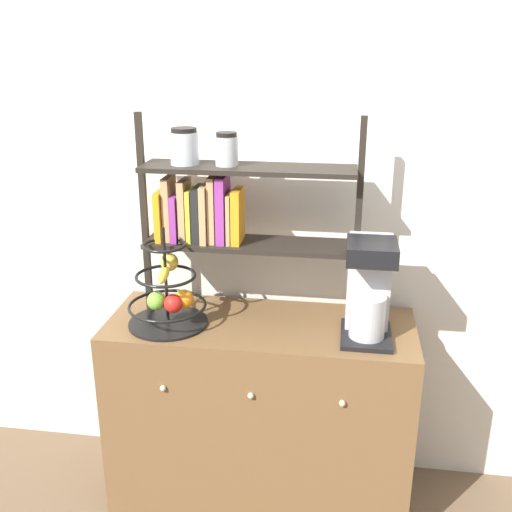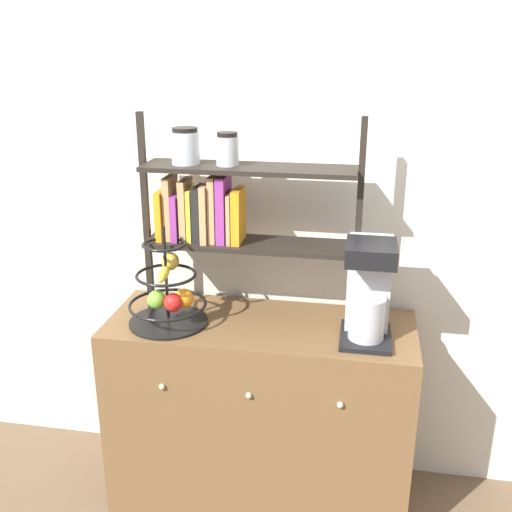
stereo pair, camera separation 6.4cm
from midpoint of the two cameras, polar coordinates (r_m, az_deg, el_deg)
name	(u,v)px [view 2 (the right image)]	position (r m, az deg, el deg)	size (l,w,h in m)	color
wall_back	(272,185)	(2.46, 2.30, 6.76)	(7.00, 0.05, 2.60)	silver
sideboard	(260,411)	(2.57, 1.11, -14.55)	(1.21, 0.49, 0.81)	brown
coffee_maker	(369,289)	(2.23, 11.47, -3.13)	(0.19, 0.24, 0.38)	black
fruit_stand	(168,294)	(2.33, -7.57, -3.63)	(0.31, 0.31, 0.40)	black
shelf_hutch	(219,202)	(2.29, -2.71, 5.14)	(0.85, 0.20, 0.80)	black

